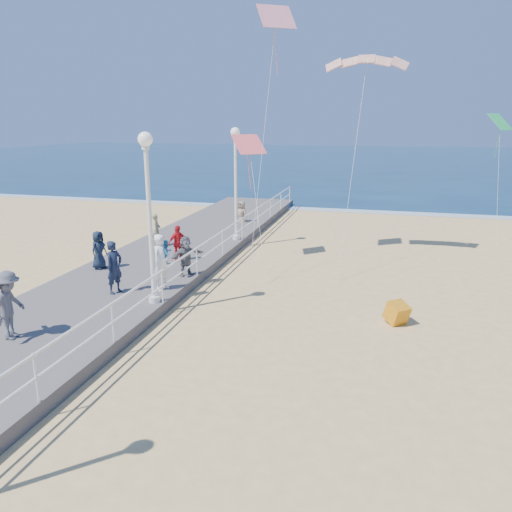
% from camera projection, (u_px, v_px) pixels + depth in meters
% --- Properties ---
extents(ground, '(160.00, 160.00, 0.00)m').
position_uv_depth(ground, '(320.00, 331.00, 14.80)').
color(ground, '#E9C57A').
rests_on(ground, ground).
extents(ocean, '(160.00, 90.00, 0.05)m').
position_uv_depth(ocean, '(378.00, 161.00, 75.40)').
color(ocean, '#0B2A47').
rests_on(ocean, ground).
extents(surf_line, '(160.00, 1.20, 0.04)m').
position_uv_depth(surf_line, '(361.00, 211.00, 33.91)').
color(surf_line, white).
rests_on(surf_line, ground).
extents(boardwalk, '(5.00, 44.00, 0.40)m').
position_uv_depth(boardwalk, '(96.00, 302.00, 16.60)').
color(boardwalk, slate).
rests_on(boardwalk, ground).
extents(railing, '(0.05, 42.00, 0.55)m').
position_uv_depth(railing, '(162.00, 277.00, 15.72)').
color(railing, white).
rests_on(railing, boardwalk).
extents(lamp_post_mid, '(0.44, 0.44, 5.32)m').
position_uv_depth(lamp_post_mid, '(149.00, 201.00, 15.16)').
color(lamp_post_mid, white).
rests_on(lamp_post_mid, boardwalk).
extents(lamp_post_far, '(0.44, 0.44, 5.32)m').
position_uv_depth(lamp_post_far, '(236.00, 172.00, 23.55)').
color(lamp_post_far, white).
rests_on(lamp_post_far, boardwalk).
extents(woman_holding_toddler, '(0.64, 0.81, 1.93)m').
position_uv_depth(woman_holding_toddler, '(162.00, 262.00, 16.97)').
color(woman_holding_toddler, white).
rests_on(woman_holding_toddler, boardwalk).
extents(toddler_held, '(0.43, 0.50, 0.87)m').
position_uv_depth(toddler_held, '(167.00, 252.00, 16.99)').
color(toddler_held, '#3288BD').
rests_on(toddler_held, boardwalk).
extents(spectator_0, '(0.59, 0.74, 1.80)m').
position_uv_depth(spectator_0, '(114.00, 267.00, 16.65)').
color(spectator_0, '#192238').
rests_on(spectator_0, boardwalk).
extents(spectator_2, '(0.91, 1.32, 1.87)m').
position_uv_depth(spectator_2, '(9.00, 305.00, 13.13)').
color(spectator_2, '#5A595E').
rests_on(spectator_2, boardwalk).
extents(spectator_3, '(0.79, 0.92, 1.48)m').
position_uv_depth(spectator_3, '(178.00, 243.00, 20.56)').
color(spectator_3, red).
rests_on(spectator_3, boardwalk).
extents(spectator_4, '(0.61, 0.82, 1.50)m').
position_uv_depth(spectator_4, '(99.00, 250.00, 19.41)').
color(spectator_4, '#172233').
rests_on(spectator_4, boardwalk).
extents(spectator_5, '(1.14, 1.40, 1.50)m').
position_uv_depth(spectator_5, '(186.00, 256.00, 18.58)').
color(spectator_5, slate).
rests_on(spectator_5, boardwalk).
extents(spectator_6, '(0.48, 0.63, 1.54)m').
position_uv_depth(spectator_6, '(156.00, 230.00, 22.88)').
color(spectator_6, '#949266').
rests_on(spectator_6, boardwalk).
extents(beach_walker_c, '(0.93, 0.86, 1.59)m').
position_uv_depth(beach_walker_c, '(242.00, 215.00, 28.53)').
color(beach_walker_c, gray).
rests_on(beach_walker_c, ground).
extents(box_kite, '(0.88, 0.90, 0.74)m').
position_uv_depth(box_kite, '(397.00, 315.00, 15.22)').
color(box_kite, '#CC510C').
rests_on(box_kite, ground).
extents(kite_parafoil, '(3.42, 0.94, 0.65)m').
position_uv_depth(kite_parafoil, '(367.00, 59.00, 20.21)').
color(kite_parafoil, '#F0501C').
extents(kite_diamond_pink, '(1.57, 1.55, 0.78)m').
position_uv_depth(kite_diamond_pink, '(249.00, 144.00, 20.92)').
color(kite_diamond_pink, '#FF5D63').
extents(kite_diamond_green, '(1.41, 1.46, 0.83)m').
position_uv_depth(kite_diamond_green, '(500.00, 122.00, 25.37)').
color(kite_diamond_green, green).
extents(kite_diamond_redwhite, '(1.70, 1.58, 1.01)m').
position_uv_depth(kite_diamond_redwhite, '(276.00, 16.00, 19.69)').
color(kite_diamond_redwhite, red).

